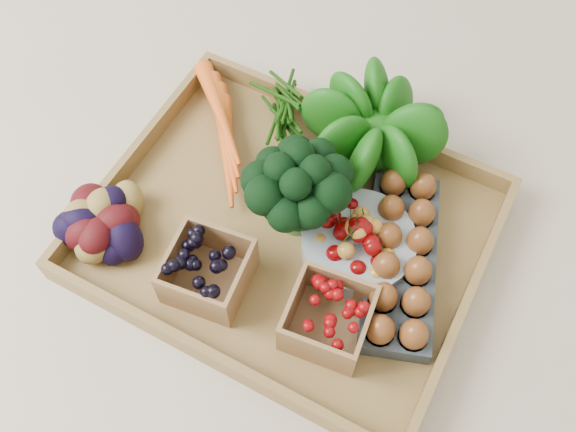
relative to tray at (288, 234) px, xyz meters
The scene contains 10 objects.
ground 0.01m from the tray, ahead, with size 4.00×4.00×0.00m, color beige.
tray is the anchor object (origin of this frame).
carrots 0.20m from the tray, 147.97° to the left, with size 0.21×0.15×0.05m, color orange, non-canonical shape.
lettuce 0.21m from the tray, 73.83° to the left, with size 0.15×0.15×0.15m, color #104B0B.
broccoli 0.07m from the tray, 77.77° to the left, with size 0.15×0.15×0.12m, color black, non-canonical shape.
cherry_bowl 0.11m from the tray, ahead, with size 0.16×0.16×0.04m, color #8C9EA5.
egg_carton 0.17m from the tray, ahead, with size 0.10×0.27×0.03m, color #323B40.
potatoes 0.27m from the tray, 150.71° to the right, with size 0.15×0.15×0.09m, color #38090C, non-canonical shape.
punnet_blackberry 0.14m from the tray, 115.06° to the right, with size 0.11×0.11×0.07m, color black.
punnet_raspberry 0.16m from the tray, 42.56° to the right, with size 0.11×0.11×0.07m, color #700507.
Camera 1 is at (0.21, -0.40, 0.84)m, focal length 40.00 mm.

